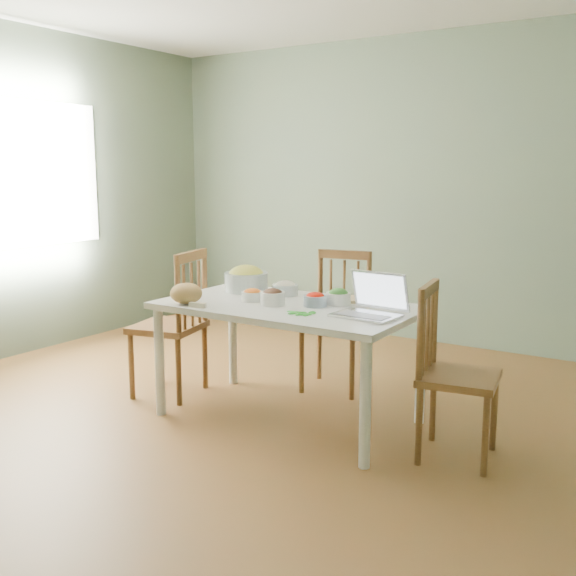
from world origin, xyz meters
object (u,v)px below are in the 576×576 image
Objects in this scene: chair_far at (335,322)px; laptop at (366,296)px; chair_right at (460,373)px; dining_table at (288,362)px; bread_boule at (186,293)px; chair_left at (168,323)px; bowl_squash at (246,279)px.

laptop is (0.60, -0.74, 0.36)m from chair_far.
chair_right is at bearing -39.99° from chair_far.
bread_boule is (-0.53, -0.32, 0.43)m from dining_table.
chair_right is 1.67m from bread_boule.
chair_right is at bearing 78.51° from chair_left.
chair_left reaches higher than bread_boule.
chair_far is 1.16m from chair_left.
bread_boule is 0.67× the size of bowl_squash.
laptop is (-0.52, -0.08, 0.38)m from chair_right.
chair_left reaches higher than chair_right.
bowl_squash is (0.05, 0.55, 0.02)m from bread_boule.
chair_left is 2.03m from chair_right.
bread_boule is 1.12m from laptop.
dining_table is 4.44× the size of laptop.
laptop reaches higher than chair_right.
bowl_squash is (0.47, 0.27, 0.31)m from chair_left.
chair_far reaches higher than laptop.
chair_right reaches higher than dining_table.
dining_table is 7.92× the size of bread_boule.
chair_right is (2.03, 0.05, -0.03)m from chair_left.
dining_table is at bearing -25.20° from bowl_squash.
bread_boule reaches higher than dining_table.
bread_boule is at bearing 43.50° from chair_left.
chair_left reaches higher than chair_far.
dining_table is 5.33× the size of bowl_squash.
chair_far is 2.77× the size of laptop.
dining_table is 0.70m from bowl_squash.
laptop is (1.09, 0.25, 0.06)m from bread_boule.
laptop is at bearing 13.16° from bread_boule.
laptop reaches higher than dining_table.
dining_table is 0.68m from chair_far.
chair_left is 1.06× the size of chair_right.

